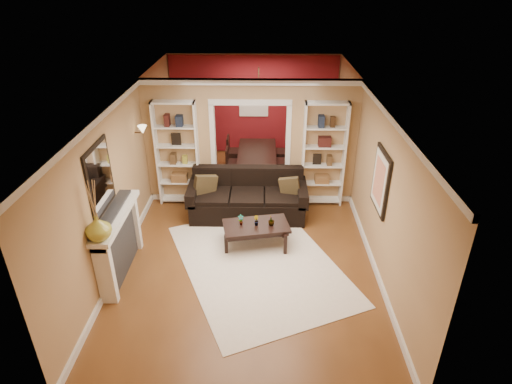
{
  "coord_description": "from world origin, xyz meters",
  "views": [
    {
      "loc": [
        0.29,
        -7.35,
        4.68
      ],
      "look_at": [
        0.16,
        -0.8,
        1.22
      ],
      "focal_mm": 30.0,
      "sensor_mm": 36.0,
      "label": 1
    }
  ],
  "objects_px": {
    "dining_table": "(258,161)",
    "sofa": "(248,195)",
    "bookshelf_right": "(324,155)",
    "bookshelf_left": "(178,154)",
    "coffee_table": "(256,235)",
    "fireplace": "(121,244)"
  },
  "relations": [
    {
      "from": "sofa",
      "to": "bookshelf_left",
      "type": "height_order",
      "value": "bookshelf_left"
    },
    {
      "from": "dining_table",
      "to": "sofa",
      "type": "bearing_deg",
      "value": 174.87
    },
    {
      "from": "sofa",
      "to": "coffee_table",
      "type": "height_order",
      "value": "sofa"
    },
    {
      "from": "bookshelf_left",
      "to": "dining_table",
      "type": "relative_size",
      "value": 1.35
    },
    {
      "from": "bookshelf_left",
      "to": "coffee_table",
      "type": "bearing_deg",
      "value": -44.67
    },
    {
      "from": "bookshelf_left",
      "to": "dining_table",
      "type": "xyz_separation_m",
      "value": [
        1.7,
        1.57,
        -0.85
      ]
    },
    {
      "from": "coffee_table",
      "to": "bookshelf_left",
      "type": "relative_size",
      "value": 0.52
    },
    {
      "from": "bookshelf_left",
      "to": "bookshelf_right",
      "type": "bearing_deg",
      "value": 0.0
    },
    {
      "from": "fireplace",
      "to": "coffee_table",
      "type": "bearing_deg",
      "value": 20.59
    },
    {
      "from": "dining_table",
      "to": "bookshelf_right",
      "type": "bearing_deg",
      "value": -138.24
    },
    {
      "from": "bookshelf_left",
      "to": "fireplace",
      "type": "xyz_separation_m",
      "value": [
        -0.54,
        -2.53,
        -0.57
      ]
    },
    {
      "from": "sofa",
      "to": "bookshelf_left",
      "type": "bearing_deg",
      "value": 158.94
    },
    {
      "from": "sofa",
      "to": "bookshelf_right",
      "type": "xyz_separation_m",
      "value": [
        1.59,
        0.58,
        0.67
      ]
    },
    {
      "from": "bookshelf_right",
      "to": "fireplace",
      "type": "xyz_separation_m",
      "value": [
        -3.64,
        -2.53,
        -0.57
      ]
    },
    {
      "from": "sofa",
      "to": "fireplace",
      "type": "height_order",
      "value": "fireplace"
    },
    {
      "from": "bookshelf_right",
      "to": "dining_table",
      "type": "bearing_deg",
      "value": 131.76
    },
    {
      "from": "coffee_table",
      "to": "bookshelf_right",
      "type": "relative_size",
      "value": 0.52
    },
    {
      "from": "bookshelf_right",
      "to": "dining_table",
      "type": "distance_m",
      "value": 2.27
    },
    {
      "from": "dining_table",
      "to": "coffee_table",
      "type": "bearing_deg",
      "value": -179.89
    },
    {
      "from": "sofa",
      "to": "dining_table",
      "type": "distance_m",
      "value": 2.16
    },
    {
      "from": "bookshelf_left",
      "to": "dining_table",
      "type": "distance_m",
      "value": 2.46
    },
    {
      "from": "bookshelf_left",
      "to": "dining_table",
      "type": "height_order",
      "value": "bookshelf_left"
    }
  ]
}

